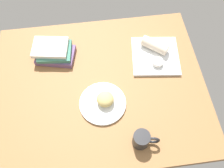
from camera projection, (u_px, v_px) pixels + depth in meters
dining_table at (101, 87)px, 133.52cm from camera, size 110.00×90.00×4.00cm
round_plate at (103, 103)px, 126.06cm from camera, size 23.35×23.35×1.40cm
scone_pastry at (105, 99)px, 123.36cm from camera, size 11.41×11.35×5.59cm
square_plate at (155, 56)px, 139.93cm from camera, size 28.28×28.28×1.60cm
sauce_cup at (158, 62)px, 135.19cm from camera, size 5.80×5.80×2.72cm
breakfast_wrap at (155, 45)px, 138.86cm from camera, size 15.26×13.87×5.89cm
book_stack at (54, 52)px, 137.73cm from camera, size 23.86×19.14×7.62cm
coffee_mug at (142, 139)px, 113.31cm from camera, size 12.31×7.70×8.73cm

